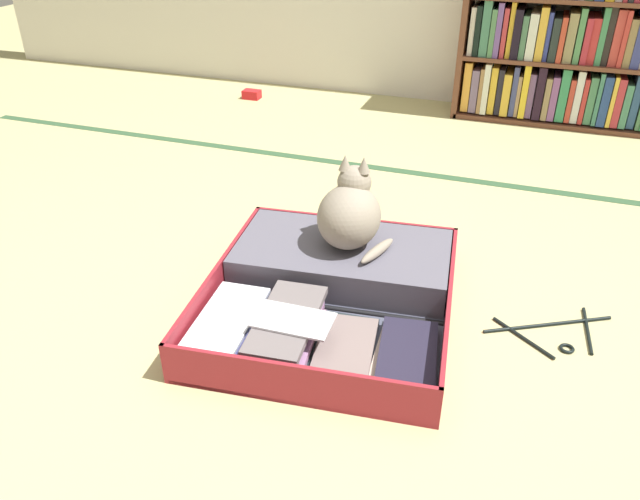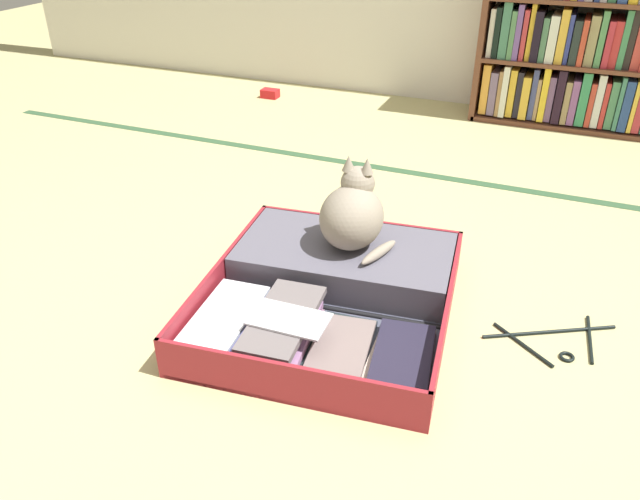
% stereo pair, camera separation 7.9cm
% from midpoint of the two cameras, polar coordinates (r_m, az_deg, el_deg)
% --- Properties ---
extents(ground_plane, '(10.00, 10.00, 0.00)m').
position_cam_midpoint_polar(ground_plane, '(1.67, 1.42, -10.82)').
color(ground_plane, tan).
extents(tatami_border, '(4.80, 0.05, 0.00)m').
position_cam_midpoint_polar(tatami_border, '(2.77, 10.02, 6.73)').
color(tatami_border, '#305233').
rests_on(tatami_border, ground_plane).
extents(bookshelf, '(1.19, 0.27, 0.94)m').
position_cam_midpoint_polar(bookshelf, '(3.50, 22.42, 17.87)').
color(bookshelf, brown).
rests_on(bookshelf, ground_plane).
extents(open_suitcase, '(0.78, 0.85, 0.12)m').
position_cam_midpoint_polar(open_suitcase, '(1.88, -0.26, -3.39)').
color(open_suitcase, maroon).
rests_on(open_suitcase, ground_plane).
extents(black_cat, '(0.25, 0.24, 0.28)m').
position_cam_midpoint_polar(black_cat, '(1.91, 1.66, 3.39)').
color(black_cat, gray).
rests_on(black_cat, open_suitcase).
extents(clothes_hanger, '(0.35, 0.27, 0.01)m').
position_cam_midpoint_polar(clothes_hanger, '(1.89, 19.64, -7.17)').
color(clothes_hanger, black).
rests_on(clothes_hanger, ground_plane).
extents(small_red_pouch, '(0.10, 0.07, 0.05)m').
position_cam_midpoint_polar(small_red_pouch, '(3.80, -6.92, 14.04)').
color(small_red_pouch, red).
rests_on(small_red_pouch, ground_plane).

